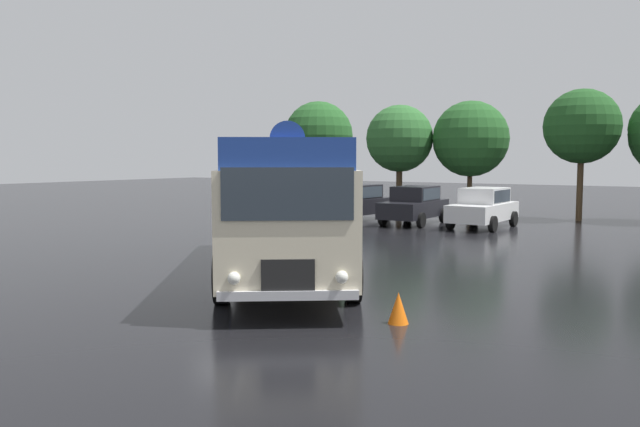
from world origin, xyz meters
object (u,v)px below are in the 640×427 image
vintage_bus (287,198)px  car_mid_right (483,207)px  car_near_left (356,202)px  traffic_cone (398,308)px  car_mid_left (414,205)px

vintage_bus → car_mid_right: (0.72, 12.99, -1.05)m
vintage_bus → car_mid_right: size_ratio=2.26×
car_near_left → car_mid_right: bearing=1.8°
vintage_bus → traffic_cone: (4.34, -2.77, -1.62)m
traffic_cone → car_mid_left: bearing=113.1°
vintage_bus → car_mid_left: 13.11m
car_mid_right → traffic_cone: (3.62, -15.76, -0.57)m
car_mid_left → car_mid_right: same height
vintage_bus → car_near_left: size_ratio=2.23×
vintage_bus → car_mid_left: vintage_bus is taller
vintage_bus → traffic_cone: bearing=-32.5°
car_near_left → traffic_cone: (9.60, -15.57, -0.57)m
vintage_bus → car_mid_left: size_ratio=2.27×
vintage_bus → car_near_left: bearing=112.3°
car_mid_left → car_mid_right: 3.06m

